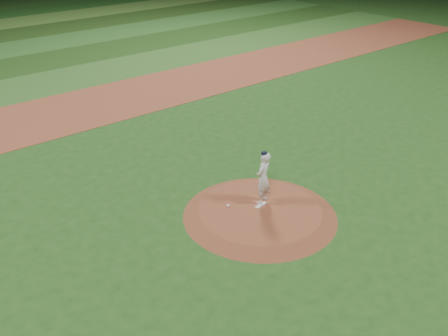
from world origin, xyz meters
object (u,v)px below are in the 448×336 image
object	(u,v)px
pitchers_mound	(260,212)
pitching_rubber	(261,205)
rosin_bag	(228,206)
pitcher_on_mound	(263,178)

from	to	relation	value
pitchers_mound	pitching_rubber	bearing A→B (deg)	38.51
rosin_bag	pitcher_on_mound	distance (m)	1.61
pitchers_mound	rosin_bag	distance (m)	1.16
pitchers_mound	pitching_rubber	world-z (taller)	pitching_rubber
pitching_rubber	rosin_bag	size ratio (longest dim) A/B	4.53
rosin_bag	pitchers_mound	bearing A→B (deg)	-49.45
pitching_rubber	pitcher_on_mound	distance (m)	1.02
pitchers_mound	pitching_rubber	distance (m)	0.30
pitchers_mound	rosin_bag	xyz separation A→B (m)	(-0.74, 0.87, 0.16)
pitchers_mound	pitcher_on_mound	bearing A→B (deg)	37.76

